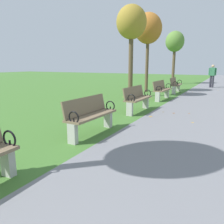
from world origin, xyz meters
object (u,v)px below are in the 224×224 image
tree_4 (148,29)px  pedestrian_walking (212,75)px  park_bench_6 (175,85)px  park_bench_3 (90,115)px  park_bench_5 (162,90)px  tree_5 (175,42)px  tree_3 (131,24)px  park_bench_4 (137,98)px

tree_4 → pedestrian_walking: bearing=53.2°
park_bench_6 → park_bench_3: bearing=-90.0°
pedestrian_walking → park_bench_5: bearing=-103.1°
park_bench_6 → park_bench_5: bearing=-90.0°
park_bench_3 → park_bench_5: bearing=90.0°
park_bench_5 → tree_4: (-1.70, 2.66, 3.20)m
tree_5 → tree_3: bearing=-90.9°
tree_5 → pedestrian_walking: bearing=-31.8°
park_bench_5 → tree_4: size_ratio=0.35×
park_bench_3 → tree_3: tree_3 is taller
park_bench_5 → tree_4: 4.49m
park_bench_5 → tree_5: 9.76m
park_bench_3 → tree_4: (-1.70, 8.82, 3.20)m
park_bench_3 → pedestrian_walking: pedestrian_walking is taller
park_bench_5 → tree_3: bearing=172.4°
tree_4 → pedestrian_walking: size_ratio=2.85×
tree_3 → park_bench_5: bearing=-7.6°
tree_5 → pedestrian_walking: size_ratio=2.71×
park_bench_3 → park_bench_4: size_ratio=1.00×
park_bench_4 → park_bench_5: size_ratio=1.00×
park_bench_5 → pedestrian_walking: 7.35m
park_bench_6 → tree_4: size_ratio=0.35×
park_bench_4 → tree_3: size_ratio=0.36×
park_bench_3 → park_bench_6: bearing=90.0°
tree_3 → tree_5: tree_3 is taller
park_bench_6 → tree_4: tree_4 is taller
park_bench_3 → tree_4: 9.53m
tree_4 → tree_3: bearing=-90.5°
park_bench_6 → tree_5: bearing=104.4°
park_bench_5 → tree_3: (-1.72, 0.23, 3.13)m
park_bench_3 → pedestrian_walking: bearing=82.9°
park_bench_4 → tree_3: 4.92m
park_bench_6 → tree_4: 3.63m
park_bench_3 → park_bench_6: 9.13m
tree_5 → park_bench_4: bearing=-82.6°
park_bench_4 → tree_3: tree_3 is taller
tree_5 → pedestrian_walking: tree_5 is taller
park_bench_3 → pedestrian_walking: size_ratio=1.00×
park_bench_3 → tree_5: 15.69m
park_bench_6 → tree_5: tree_5 is taller
pedestrian_walking → tree_4: bearing=-126.8°
park_bench_5 → pedestrian_walking: pedestrian_walking is taller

